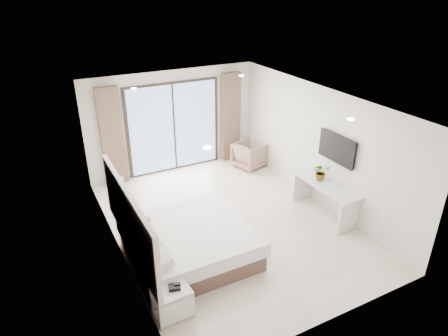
{
  "coord_description": "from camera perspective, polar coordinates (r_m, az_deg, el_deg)",
  "views": [
    {
      "loc": [
        -3.43,
        -6.37,
        4.8
      ],
      "look_at": [
        0.1,
        0.4,
        1.12
      ],
      "focal_mm": 32.0,
      "sensor_mm": 36.0,
      "label": 1
    }
  ],
  "objects": [
    {
      "name": "console_desk",
      "position": [
        8.98,
        14.2,
        -3.25
      ],
      "size": [
        0.54,
        1.72,
        0.77
      ],
      "color": "silver",
      "rests_on": "ground"
    },
    {
      "name": "armchair",
      "position": [
        11.02,
        3.65,
        2.01
      ],
      "size": [
        0.87,
        0.9,
        0.76
      ],
      "primitive_type": "imported",
      "rotation": [
        0.0,
        0.0,
        1.86
      ],
      "color": "#977863",
      "rests_on": "ground"
    },
    {
      "name": "plant",
      "position": [
        8.94,
        13.69,
        -0.78
      ],
      "size": [
        0.48,
        0.5,
        0.3
      ],
      "primitive_type": "imported",
      "rotation": [
        0.0,
        0.0,
        -0.42
      ],
      "color": "#33662D",
      "rests_on": "console_desk"
    },
    {
      "name": "phone",
      "position": [
        6.37,
        -7.1,
        -16.55
      ],
      "size": [
        0.21,
        0.18,
        0.06
      ],
      "primitive_type": "cube",
      "rotation": [
        0.0,
        0.0,
        -0.26
      ],
      "color": "black",
      "rests_on": "nightstand"
    },
    {
      "name": "bed",
      "position": [
        7.57,
        -5.05,
        -10.65
      ],
      "size": [
        2.21,
        2.1,
        0.76
      ],
      "color": "brown",
      "rests_on": "ground"
    },
    {
      "name": "ground",
      "position": [
        8.69,
        0.63,
        -7.84
      ],
      "size": [
        6.2,
        6.2,
        0.0
      ],
      "primitive_type": "plane",
      "color": "beige",
      "rests_on": "ground"
    },
    {
      "name": "room_shell",
      "position": [
        8.39,
        -2.66,
        3.12
      ],
      "size": [
        4.62,
        6.22,
        2.72
      ],
      "color": "silver",
      "rests_on": "ground"
    },
    {
      "name": "nightstand",
      "position": [
        6.56,
        -7.39,
        -18.48
      ],
      "size": [
        0.57,
        0.47,
        0.5
      ],
      "rotation": [
        0.0,
        0.0,
        0.04
      ],
      "color": "silver",
      "rests_on": "ground"
    }
  ]
}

